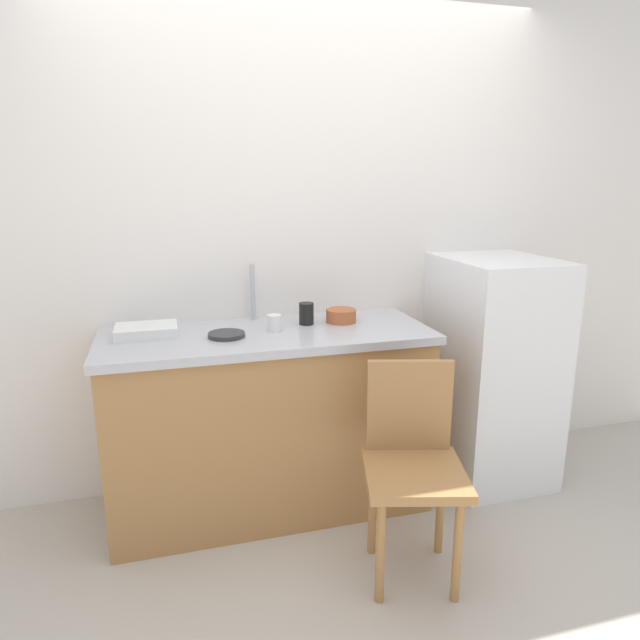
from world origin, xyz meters
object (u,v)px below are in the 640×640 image
(chair, at_px, (412,460))
(cup_white, at_px, (274,323))
(refrigerator, at_px, (492,370))
(terracotta_bowl, at_px, (341,316))
(hotplate, at_px, (227,335))
(dish_tray, at_px, (146,331))
(cup_black, at_px, (306,314))

(chair, xyz_separation_m, cup_white, (-0.44, 0.64, 0.46))
(refrigerator, distance_m, terracotta_bowl, 0.91)
(chair, bearing_deg, hotplate, 153.75)
(cup_white, bearing_deg, dish_tray, 172.70)
(chair, relative_size, cup_white, 11.30)
(hotplate, xyz_separation_m, cup_white, (0.23, 0.04, 0.03))
(chair, bearing_deg, cup_white, 139.88)
(dish_tray, height_order, terracotta_bowl, terracotta_bowl)
(chair, xyz_separation_m, cup_black, (-0.26, 0.72, 0.47))
(terracotta_bowl, xyz_separation_m, cup_black, (-0.18, 0.00, 0.02))
(hotplate, bearing_deg, cup_white, 10.44)
(chair, xyz_separation_m, hotplate, (-0.68, 0.59, 0.43))
(terracotta_bowl, bearing_deg, hotplate, -168.47)
(terracotta_bowl, bearing_deg, dish_tray, -179.84)
(dish_tray, height_order, cup_white, cup_white)
(cup_white, bearing_deg, hotplate, -169.56)
(cup_black, bearing_deg, terracotta_bowl, -1.19)
(cup_white, bearing_deg, chair, -55.17)
(dish_tray, bearing_deg, refrigerator, -2.78)
(refrigerator, distance_m, dish_tray, 1.82)
(terracotta_bowl, relative_size, hotplate, 0.90)
(hotplate, relative_size, cup_black, 1.57)
(refrigerator, xyz_separation_m, terracotta_bowl, (-0.84, 0.09, 0.34))
(dish_tray, height_order, cup_black, cup_black)
(dish_tray, bearing_deg, terracotta_bowl, 0.16)
(dish_tray, bearing_deg, cup_black, 0.48)
(refrigerator, distance_m, cup_white, 1.25)
(hotplate, distance_m, cup_white, 0.24)
(terracotta_bowl, height_order, cup_black, cup_black)
(hotplate, bearing_deg, refrigerator, 1.25)
(dish_tray, distance_m, cup_black, 0.77)
(dish_tray, bearing_deg, chair, -34.65)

